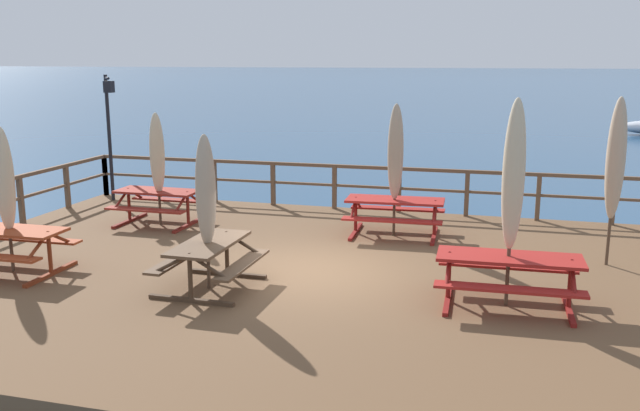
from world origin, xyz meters
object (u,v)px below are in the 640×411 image
(picnic_table_back_left, at_px, (509,269))
(picnic_table_back_right, at_px, (209,255))
(patio_umbrella_tall_front, at_px, (513,176))
(picnic_table_front_left, at_px, (158,200))
(patio_umbrella_short_front, at_px, (5,180))
(picnic_table_mid_right, at_px, (6,240))
(patio_umbrella_short_mid, at_px, (206,192))
(patio_umbrella_tall_mid_left, at_px, (616,160))
(lamp_post_hooked, at_px, (109,119))
(patio_umbrella_tall_back_right, at_px, (396,153))
(picnic_table_mid_centre, at_px, (395,209))
(patio_umbrella_tall_mid_right, at_px, (157,154))

(picnic_table_back_left, relative_size, picnic_table_back_right, 1.23)
(patio_umbrella_tall_front, bearing_deg, picnic_table_back_right, -174.42)
(picnic_table_front_left, height_order, patio_umbrella_short_front, patio_umbrella_short_front)
(picnic_table_front_left, bearing_deg, patio_umbrella_short_front, -101.76)
(picnic_table_mid_right, distance_m, patio_umbrella_short_mid, 3.83)
(patio_umbrella_tall_mid_left, relative_size, lamp_post_hooked, 0.93)
(picnic_table_back_right, height_order, patio_umbrella_tall_back_right, patio_umbrella_tall_back_right)
(picnic_table_back_right, bearing_deg, picnic_table_mid_centre, 60.69)
(patio_umbrella_short_front, bearing_deg, lamp_post_hooked, 104.91)
(patio_umbrella_tall_mid_right, bearing_deg, picnic_table_front_left, 145.71)
(picnic_table_mid_right, distance_m, patio_umbrella_tall_mid_left, 10.57)
(picnic_table_back_left, height_order, patio_umbrella_short_front, patio_umbrella_short_front)
(picnic_table_mid_centre, height_order, patio_umbrella_tall_back_right, patio_umbrella_tall_back_right)
(lamp_post_hooked, bearing_deg, patio_umbrella_tall_front, -27.73)
(picnic_table_front_left, distance_m, patio_umbrella_short_mid, 4.79)
(patio_umbrella_tall_back_right, bearing_deg, patio_umbrella_short_mid, -119.67)
(patio_umbrella_tall_front, bearing_deg, patio_umbrella_tall_mid_right, 156.69)
(picnic_table_back_left, xyz_separation_m, patio_umbrella_short_front, (-8.27, -0.50, 1.03))
(picnic_table_back_left, bearing_deg, patio_umbrella_short_mid, -174.43)
(patio_umbrella_short_mid, distance_m, patio_umbrella_tall_mid_left, 7.01)
(picnic_table_mid_right, bearing_deg, patio_umbrella_short_front, 63.27)
(picnic_table_front_left, relative_size, patio_umbrella_short_mid, 0.73)
(picnic_table_back_left, height_order, patio_umbrella_tall_front, patio_umbrella_tall_front)
(patio_umbrella_tall_mid_right, xyz_separation_m, patio_umbrella_tall_mid_left, (9.12, -0.61, 0.32))
(patio_umbrella_tall_mid_right, bearing_deg, picnic_table_back_right, -52.15)
(picnic_table_mid_centre, xyz_separation_m, lamp_post_hooked, (-7.48, 1.47, 1.55))
(picnic_table_back_left, bearing_deg, patio_umbrella_tall_back_right, 122.37)
(picnic_table_back_right, bearing_deg, patio_umbrella_tall_front, 5.58)
(patio_umbrella_tall_front, relative_size, patio_umbrella_short_front, 1.23)
(picnic_table_back_left, distance_m, patio_umbrella_tall_mid_right, 8.14)
(patio_umbrella_tall_mid_right, bearing_deg, picnic_table_back_left, -23.31)
(patio_umbrella_short_mid, bearing_deg, patio_umbrella_tall_back_right, 60.33)
(picnic_table_back_left, relative_size, picnic_table_mid_right, 1.04)
(patio_umbrella_short_front, bearing_deg, picnic_table_front_left, 78.24)
(patio_umbrella_tall_mid_right, height_order, patio_umbrella_tall_front, patio_umbrella_tall_front)
(picnic_table_back_right, distance_m, patio_umbrella_tall_back_right, 4.81)
(patio_umbrella_tall_front, bearing_deg, patio_umbrella_short_front, -176.48)
(patio_umbrella_tall_mid_left, bearing_deg, picnic_table_back_right, -154.27)
(picnic_table_back_right, distance_m, patio_umbrella_short_mid, 1.02)
(picnic_table_back_right, relative_size, patio_umbrella_tall_mid_right, 0.70)
(picnic_table_mid_right, xyz_separation_m, patio_umbrella_tall_back_right, (6.01, 4.18, 1.17))
(patio_umbrella_short_front, height_order, lamp_post_hooked, lamp_post_hooked)
(patio_umbrella_tall_mid_left, bearing_deg, picnic_table_mid_right, -162.48)
(patio_umbrella_tall_mid_right, height_order, patio_umbrella_short_front, patio_umbrella_short_front)
(picnic_table_front_left, xyz_separation_m, patio_umbrella_tall_mid_left, (9.19, -0.65, 1.34))
(patio_umbrella_tall_front, height_order, patio_umbrella_short_front, patio_umbrella_tall_front)
(picnic_table_mid_centre, relative_size, lamp_post_hooked, 0.65)
(picnic_table_back_left, xyz_separation_m, patio_umbrella_short_mid, (-4.61, -0.45, 1.01))
(picnic_table_back_left, xyz_separation_m, picnic_table_back_right, (-4.59, -0.44, -0.01))
(picnic_table_back_right, height_order, patio_umbrella_tall_mid_right, patio_umbrella_tall_mid_right)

